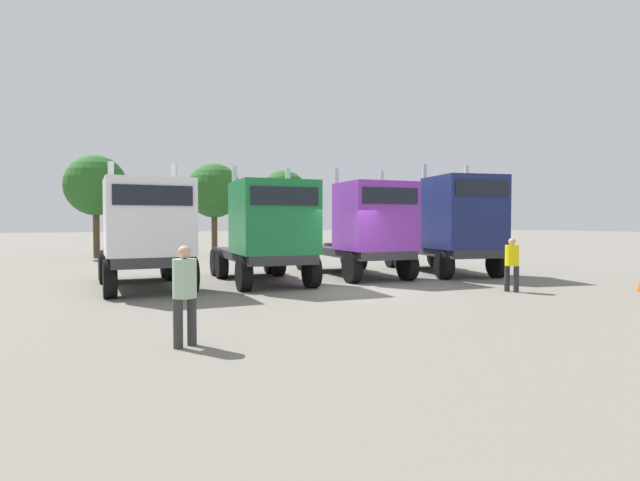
% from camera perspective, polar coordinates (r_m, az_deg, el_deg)
% --- Properties ---
extents(ground, '(200.00, 200.00, 0.00)m').
position_cam_1_polar(ground, '(15.77, 4.78, -5.62)').
color(ground, slate).
extents(semi_truck_white, '(2.80, 6.17, 3.96)m').
position_cam_1_polar(semi_truck_white, '(16.47, -18.85, 0.76)').
color(semi_truck_white, '#333338').
rests_on(semi_truck_white, ground).
extents(semi_truck_green, '(3.16, 6.34, 4.01)m').
position_cam_1_polar(semi_truck_green, '(17.07, -5.82, 1.06)').
color(semi_truck_green, '#333338').
rests_on(semi_truck_green, ground).
extents(semi_truck_purple, '(3.19, 6.63, 4.12)m').
position_cam_1_polar(semi_truck_purple, '(19.12, 5.10, 1.21)').
color(semi_truck_purple, '#333338').
rests_on(semi_truck_purple, ground).
extents(semi_truck_navy, '(3.88, 6.70, 4.44)m').
position_cam_1_polar(semi_truck_navy, '(20.77, 14.93, 1.73)').
color(semi_truck_navy, '#333338').
rests_on(semi_truck_navy, ground).
extents(visitor_in_hivis, '(0.52, 0.52, 1.63)m').
position_cam_1_polar(visitor_in_hivis, '(16.43, 20.66, -2.14)').
color(visitor_in_hivis, '#282828').
rests_on(visitor_in_hivis, ground).
extents(visitor_with_camera, '(0.53, 0.53, 1.72)m').
position_cam_1_polar(visitor_with_camera, '(8.93, -14.89, -5.19)').
color(visitor_with_camera, '#333333').
rests_on(visitor_with_camera, ground).
extents(oak_far_left, '(3.49, 3.49, 5.97)m').
position_cam_1_polar(oak_far_left, '(32.38, -23.79, 5.63)').
color(oak_far_left, '#4C3823').
rests_on(oak_far_left, ground).
extents(oak_far_centre, '(3.36, 3.36, 5.74)m').
position_cam_1_polar(oak_far_centre, '(32.49, -11.75, 5.44)').
color(oak_far_centre, '#4C3823').
rests_on(oak_far_centre, ground).
extents(oak_far_right, '(3.62, 3.62, 5.90)m').
position_cam_1_polar(oak_far_right, '(37.81, -4.10, 5.07)').
color(oak_far_right, '#4C3823').
rests_on(oak_far_right, ground).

